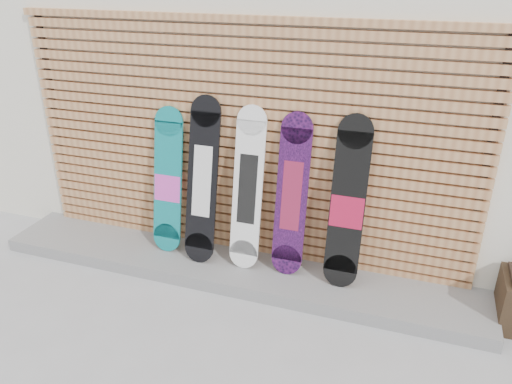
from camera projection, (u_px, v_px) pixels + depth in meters
ground at (219, 321)px, 4.09m from camera, size 80.00×80.00×0.00m
building at (361, 40)px, 6.19m from camera, size 12.00×5.00×3.60m
concrete_step at (232, 268)px, 4.69m from camera, size 4.60×0.70×0.12m
slat_wall at (242, 143)px, 4.46m from camera, size 4.26×0.08×2.29m
snowboard_0 at (168, 182)px, 4.69m from camera, size 0.28×0.29×1.38m
snowboard_1 at (202, 181)px, 4.51m from camera, size 0.29×0.37×1.52m
snowboard_2 at (248, 189)px, 4.42m from camera, size 0.27×0.32×1.46m
snowboard_3 at (292, 196)px, 4.32m from camera, size 0.28×0.29×1.44m
snowboard_4 at (348, 205)px, 4.15m from camera, size 0.29×0.33×1.47m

